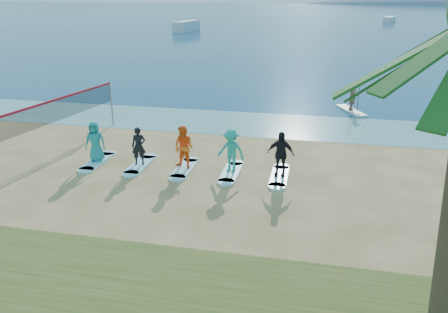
% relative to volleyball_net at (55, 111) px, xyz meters
% --- Properties ---
extents(ground, '(600.00, 600.00, 0.00)m').
position_rel_volleyball_net_xyz_m(ground, '(8.30, -4.24, -1.90)').
color(ground, tan).
rests_on(ground, ground).
extents(shallow_water, '(600.00, 600.00, 0.00)m').
position_rel_volleyball_net_xyz_m(shallow_water, '(8.30, 6.26, -1.90)').
color(shallow_water, teal).
rests_on(shallow_water, ground).
extents(ocean, '(600.00, 600.00, 0.00)m').
position_rel_volleyball_net_xyz_m(ocean, '(8.30, 155.76, -1.90)').
color(ocean, navy).
rests_on(ocean, ground).
extents(volleyball_net, '(1.50, 8.98, 2.50)m').
position_rel_volleyball_net_xyz_m(volleyball_net, '(0.00, 0.00, 0.00)').
color(volleyball_net, gray).
rests_on(volleyball_net, ground).
extents(paddleboard, '(1.83, 3.03, 0.12)m').
position_rel_volleyball_net_xyz_m(paddleboard, '(14.40, 10.36, -1.84)').
color(paddleboard, silver).
rests_on(paddleboard, ground).
extents(paddleboarder, '(0.85, 1.51, 1.55)m').
position_rel_volleyball_net_xyz_m(paddleboarder, '(14.40, 10.36, -1.01)').
color(paddleboarder, tan).
rests_on(paddleboarder, paddleboard).
extents(boat_offshore_a, '(3.35, 8.53, 1.96)m').
position_rel_volleyball_net_xyz_m(boat_offshore_a, '(-13.57, 67.42, -1.90)').
color(boat_offshore_a, silver).
rests_on(boat_offshore_a, ground).
extents(boat_offshore_b, '(3.85, 6.93, 1.42)m').
position_rel_volleyball_net_xyz_m(boat_offshore_b, '(29.22, 104.42, -1.90)').
color(boat_offshore_b, silver).
rests_on(boat_offshore_b, ground).
extents(surfboard_0, '(0.70, 2.20, 0.09)m').
position_rel_volleyball_net_xyz_m(surfboard_0, '(2.65, -1.30, -1.86)').
color(surfboard_0, '#A4EFFF').
rests_on(surfboard_0, ground).
extents(student_0, '(0.98, 0.73, 1.81)m').
position_rel_volleyball_net_xyz_m(student_0, '(2.65, -1.30, -0.91)').
color(student_0, teal).
rests_on(student_0, surfboard_0).
extents(surfboard_1, '(0.70, 2.20, 0.09)m').
position_rel_volleyball_net_xyz_m(surfboard_1, '(4.70, -1.30, -1.86)').
color(surfboard_1, '#A4EFFF').
rests_on(surfboard_1, ground).
extents(student_1, '(0.69, 0.54, 1.66)m').
position_rel_volleyball_net_xyz_m(student_1, '(4.70, -1.30, -0.98)').
color(student_1, black).
rests_on(student_1, surfboard_1).
extents(surfboard_2, '(0.70, 2.20, 0.09)m').
position_rel_volleyball_net_xyz_m(surfboard_2, '(6.75, -1.30, -1.86)').
color(surfboard_2, '#A4EFFF').
rests_on(surfboard_2, ground).
extents(student_2, '(1.06, 0.92, 1.85)m').
position_rel_volleyball_net_xyz_m(student_2, '(6.75, -1.30, -0.89)').
color(student_2, orange).
rests_on(student_2, surfboard_2).
extents(surfboard_3, '(0.70, 2.20, 0.09)m').
position_rel_volleyball_net_xyz_m(surfboard_3, '(8.80, -1.30, -1.86)').
color(surfboard_3, '#A4EFFF').
rests_on(surfboard_3, ground).
extents(student_3, '(1.33, 0.96, 1.86)m').
position_rel_volleyball_net_xyz_m(student_3, '(8.80, -1.30, -0.89)').
color(student_3, teal).
rests_on(student_3, surfboard_3).
extents(surfboard_4, '(0.70, 2.20, 0.09)m').
position_rel_volleyball_net_xyz_m(surfboard_4, '(10.85, -1.30, -1.86)').
color(surfboard_4, '#A4EFFF').
rests_on(surfboard_4, ground).
extents(student_4, '(1.14, 0.55, 1.89)m').
position_rel_volleyball_net_xyz_m(student_4, '(10.85, -1.30, -0.87)').
color(student_4, black).
rests_on(student_4, surfboard_4).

